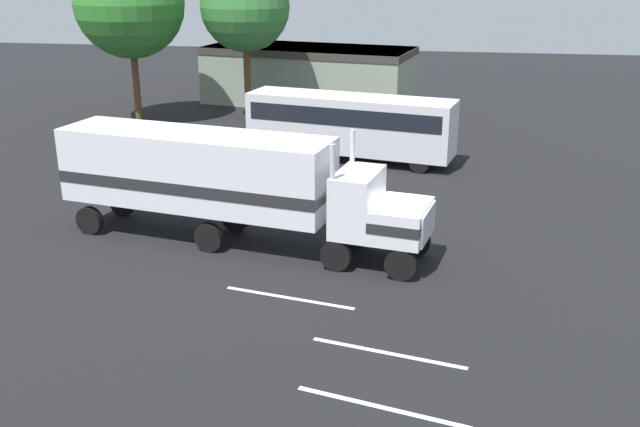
% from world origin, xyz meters
% --- Properties ---
extents(ground_plane, '(120.00, 120.00, 0.00)m').
position_xyz_m(ground_plane, '(0.00, 0.00, 0.00)').
color(ground_plane, black).
extents(lane_stripe_near, '(4.35, 1.00, 0.01)m').
position_xyz_m(lane_stripe_near, '(-2.91, -3.50, 0.01)').
color(lane_stripe_near, silver).
rests_on(lane_stripe_near, ground_plane).
extents(lane_stripe_mid, '(4.34, 1.06, 0.01)m').
position_xyz_m(lane_stripe_mid, '(0.45, -6.37, 0.01)').
color(lane_stripe_mid, silver).
rests_on(lane_stripe_mid, ground_plane).
extents(lane_stripe_far, '(4.32, 1.16, 0.01)m').
position_xyz_m(lane_stripe_far, '(0.47, -8.90, 0.01)').
color(lane_stripe_far, silver).
rests_on(lane_stripe_far, ground_plane).
extents(semi_truck, '(14.37, 5.19, 4.50)m').
position_xyz_m(semi_truck, '(-6.28, 0.88, 2.52)').
color(semi_truck, white).
rests_on(semi_truck, ground_plane).
extents(person_bystander, '(0.41, 0.48, 1.63)m').
position_xyz_m(person_bystander, '(-3.38, 3.30, 0.89)').
color(person_bystander, black).
rests_on(person_bystander, ground_plane).
extents(parked_bus, '(11.29, 4.80, 3.40)m').
position_xyz_m(parked_bus, '(-3.00, 13.20, 2.07)').
color(parked_bus, silver).
rests_on(parked_bus, ground_plane).
extents(tree_left, '(6.86, 6.86, 10.95)m').
position_xyz_m(tree_left, '(-17.78, 20.19, 7.51)').
color(tree_left, brown).
rests_on(tree_left, ground_plane).
extents(tree_center, '(5.65, 5.65, 10.11)m').
position_xyz_m(tree_center, '(-10.74, 21.64, 7.26)').
color(tree_center, brown).
rests_on(tree_center, ground_plane).
extents(building_backdrop, '(15.77, 8.78, 4.09)m').
position_xyz_m(building_backdrop, '(-7.82, 28.00, 2.24)').
color(building_backdrop, gray).
rests_on(building_backdrop, ground_plane).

